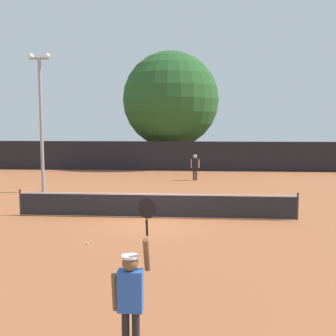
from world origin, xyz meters
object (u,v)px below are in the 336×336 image
object	(u,v)px
player_serving	(131,292)
player_receiving	(195,165)
light_pole	(41,114)
tennis_ball	(87,243)
large_tree	(171,100)
parked_car_near	(202,156)

from	to	relation	value
player_serving	player_receiving	distance (m)	21.16
player_serving	light_pole	world-z (taller)	light_pole
tennis_ball	large_tree	xyz separation A→B (m)	(0.93, 24.06, 5.81)
large_tree	light_pole	bearing A→B (deg)	-112.63
player_receiving	tennis_ball	size ratio (longest dim) A/B	24.98
tennis_ball	parked_car_near	bearing A→B (deg)	81.75
player_serving	player_receiving	world-z (taller)	player_serving
player_serving	parked_car_near	distance (m)	31.84
player_receiving	parked_car_near	size ratio (longest dim) A/B	0.39
player_serving	parked_car_near	world-z (taller)	player_serving
player_serving	light_pole	bearing A→B (deg)	115.55
tennis_ball	light_pole	xyz separation A→B (m)	(-5.11, 9.56, 4.26)
player_receiving	parked_car_near	xyz separation A→B (m)	(0.54, 10.67, -0.27)
parked_car_near	player_serving	bearing A→B (deg)	-88.57
tennis_ball	parked_car_near	distance (m)	25.90
player_serving	large_tree	bearing A→B (deg)	92.81
tennis_ball	light_pole	size ratio (longest dim) A/B	0.01
large_tree	parked_car_near	world-z (taller)	large_tree
tennis_ball	large_tree	world-z (taller)	large_tree
tennis_ball	parked_car_near	world-z (taller)	parked_car_near
tennis_ball	parked_car_near	xyz separation A→B (m)	(3.71, 25.63, 0.74)
light_pole	large_tree	size ratio (longest dim) A/B	0.74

